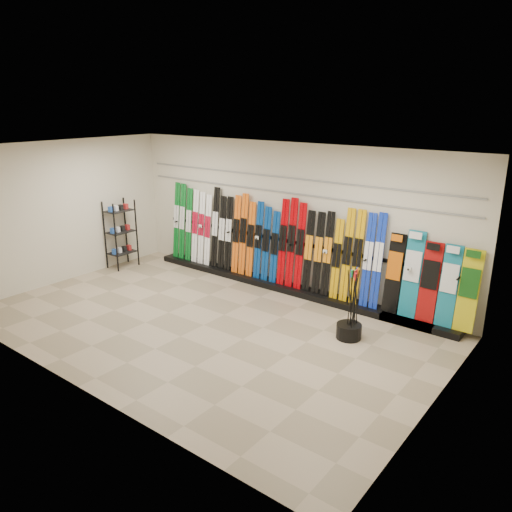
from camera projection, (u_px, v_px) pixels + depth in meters
The scene contains 13 objects.
floor at pixel (204, 325), 8.75m from camera, with size 8.00×8.00×0.00m, color gray.
back_wall at pixel (286, 217), 10.19m from camera, with size 8.00×8.00×0.00m, color beige.
left_wall at pixel (65, 212), 10.64m from camera, with size 5.00×5.00×0.00m, color beige.
right_wall at pixel (443, 299), 5.97m from camera, with size 5.00×5.00×0.00m, color beige.
ceiling at pixel (198, 152), 7.86m from camera, with size 8.00×8.00×0.00m, color silver.
ski_rack_base at pixel (287, 288), 10.33m from camera, with size 8.00×0.40×0.12m, color black.
skis at pixel (262, 240), 10.48m from camera, with size 5.36×0.21×1.81m.
snowboards at pixel (430, 281), 8.48m from camera, with size 1.59×0.24×1.53m.
accessory_rack at pixel (121, 234), 11.62m from camera, with size 0.40×0.60×1.58m, color black.
pole_bin at pixel (349, 331), 8.24m from camera, with size 0.42×0.42×0.25m, color black.
ski_poles at pixel (353, 304), 8.09m from camera, with size 0.21×0.38×1.18m.
slatwall_rail_0 at pixel (285, 192), 10.03m from camera, with size 7.60×0.02×0.03m, color gray.
slatwall_rail_1 at pixel (286, 178), 9.94m from camera, with size 7.60×0.02×0.03m, color gray.
Camera 1 is at (5.62, -5.76, 3.77)m, focal length 35.00 mm.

